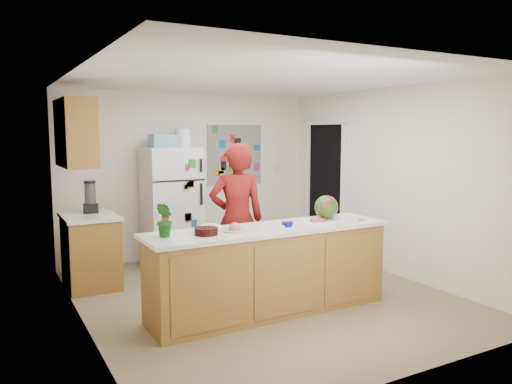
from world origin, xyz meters
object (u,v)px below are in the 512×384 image
person (237,219)px  watermelon (326,207)px  refrigerator (171,206)px  cherry_bowl (206,231)px

person → watermelon: 1.05m
refrigerator → watermelon: size_ratio=6.34×
person → watermelon: bearing=157.1°
refrigerator → cherry_bowl: bearing=-101.4°
refrigerator → cherry_bowl: refrigerator is taller
watermelon → cherry_bowl: (-1.52, -0.10, -0.11)m
refrigerator → cherry_bowl: 2.46m
cherry_bowl → person: bearing=46.8°
refrigerator → cherry_bowl: size_ratio=7.36×
person → watermelon: (0.81, -0.65, 0.17)m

